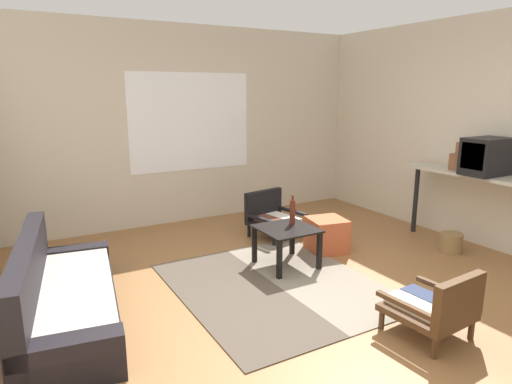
% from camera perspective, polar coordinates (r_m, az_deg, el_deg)
% --- Properties ---
extents(ground_plane, '(7.80, 7.80, 0.00)m').
position_cam_1_polar(ground_plane, '(4.07, 8.39, -13.94)').
color(ground_plane, olive).
extents(far_wall_with_window, '(5.60, 0.13, 2.70)m').
position_cam_1_polar(far_wall_with_window, '(6.33, -8.57, 8.47)').
color(far_wall_with_window, beige).
rests_on(far_wall_with_window, ground).
extents(side_wall_right, '(0.12, 6.60, 2.70)m').
position_cam_1_polar(side_wall_right, '(5.86, 28.10, 6.75)').
color(side_wall_right, beige).
rests_on(side_wall_right, ground).
extents(area_rug, '(1.81, 2.12, 0.01)m').
position_cam_1_polar(area_rug, '(4.34, 2.59, -11.90)').
color(area_rug, '#4C4238').
rests_on(area_rug, ground).
extents(couch, '(0.96, 2.01, 0.70)m').
position_cam_1_polar(couch, '(3.96, -23.75, -12.30)').
color(couch, black).
rests_on(couch, ground).
extents(coffee_table, '(0.57, 0.58, 0.43)m').
position_cam_1_polar(coffee_table, '(4.68, 3.94, -5.59)').
color(coffee_table, black).
rests_on(coffee_table, ground).
extents(armchair_by_window, '(0.69, 0.66, 0.57)m').
position_cam_1_polar(armchair_by_window, '(5.67, 2.09, -3.09)').
color(armchair_by_window, black).
rests_on(armchair_by_window, ground).
extents(armchair_striped_foreground, '(0.57, 0.59, 0.55)m').
position_cam_1_polar(armchair_striped_foreground, '(3.66, 22.16, -13.48)').
color(armchair_striped_foreground, '#472D19').
rests_on(armchair_striped_foreground, ground).
extents(ottoman_orange, '(0.48, 0.48, 0.39)m').
position_cam_1_polar(ottoman_orange, '(5.22, 9.08, -5.47)').
color(ottoman_orange, '#BC5633').
rests_on(ottoman_orange, ground).
extents(console_shelf, '(0.38, 1.81, 0.92)m').
position_cam_1_polar(console_shelf, '(5.59, 26.69, 1.05)').
color(console_shelf, '#B2AD9E').
rests_on(console_shelf, ground).
extents(crt_television, '(0.52, 0.35, 0.41)m').
position_cam_1_polar(crt_television, '(5.50, 27.59, 4.09)').
color(crt_television, black).
rests_on(crt_television, console_shelf).
extents(clay_vase, '(0.21, 0.21, 0.32)m').
position_cam_1_polar(clay_vase, '(5.71, 24.62, 3.69)').
color(clay_vase, brown).
rests_on(clay_vase, console_shelf).
extents(glass_bottle, '(0.06, 0.06, 0.32)m').
position_cam_1_polar(glass_bottle, '(4.75, 4.72, -2.54)').
color(glass_bottle, '#5B2319').
rests_on(glass_bottle, coffee_table).
extents(wicker_basket, '(0.25, 0.25, 0.22)m').
position_cam_1_polar(wicker_basket, '(5.62, 23.83, -5.98)').
color(wicker_basket, olive).
rests_on(wicker_basket, ground).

